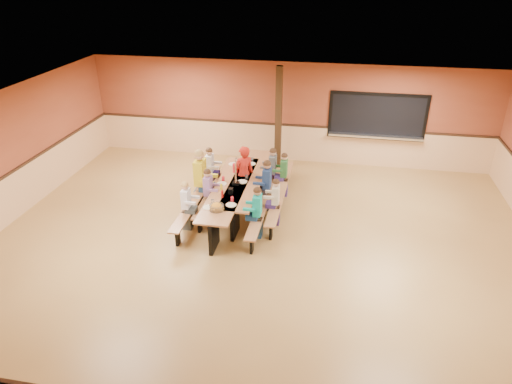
# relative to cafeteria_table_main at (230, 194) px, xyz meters

# --- Properties ---
(ground) EXTENTS (12.00, 12.00, 0.00)m
(ground) POSITION_rel_cafeteria_table_main_xyz_m (0.92, -1.35, -0.53)
(ground) COLOR olive
(ground) RESTS_ON ground
(room_envelope) EXTENTS (12.04, 10.04, 3.02)m
(room_envelope) POSITION_rel_cafeteria_table_main_xyz_m (0.92, -1.35, 0.16)
(room_envelope) COLOR brown
(room_envelope) RESTS_ON ground
(kitchen_pass_through) EXTENTS (2.78, 0.28, 1.38)m
(kitchen_pass_through) POSITION_rel_cafeteria_table_main_xyz_m (3.52, 3.61, 0.96)
(kitchen_pass_through) COLOR black
(kitchen_pass_through) RESTS_ON ground
(structural_post) EXTENTS (0.18, 0.18, 3.00)m
(structural_post) POSITION_rel_cafeteria_table_main_xyz_m (0.72, 3.05, 0.97)
(structural_post) COLOR black
(structural_post) RESTS_ON ground
(cafeteria_table_main) EXTENTS (1.91, 3.70, 0.74)m
(cafeteria_table_main) POSITION_rel_cafeteria_table_main_xyz_m (0.00, 0.00, 0.00)
(cafeteria_table_main) COLOR #9B643D
(cafeteria_table_main) RESTS_ON ground
(cafeteria_table_second) EXTENTS (1.91, 3.70, 0.74)m
(cafeteria_table_second) POSITION_rel_cafeteria_table_main_xyz_m (0.32, 0.62, 0.00)
(cafeteria_table_second) COLOR #9B643D
(cafeteria_table_second) RESTS_ON ground
(seated_child_white_left) EXTENTS (0.35, 0.29, 1.18)m
(seated_child_white_left) POSITION_rel_cafeteria_table_main_xyz_m (-0.83, -0.86, 0.06)
(seated_child_white_left) COLOR white
(seated_child_white_left) RESTS_ON ground
(seated_adult_yellow) EXTENTS (0.50, 0.41, 1.49)m
(seated_adult_yellow) POSITION_rel_cafeteria_table_main_xyz_m (-0.83, 0.27, 0.22)
(seated_adult_yellow) COLOR gold
(seated_adult_yellow) RESTS_ON ground
(seated_child_grey_left) EXTENTS (0.37, 0.31, 1.22)m
(seated_child_grey_left) POSITION_rel_cafeteria_table_main_xyz_m (-0.83, 1.13, 0.08)
(seated_child_grey_left) COLOR silver
(seated_child_grey_left) RESTS_ON ground
(seated_child_teal_right) EXTENTS (0.37, 0.31, 1.22)m
(seated_child_teal_right) POSITION_rel_cafeteria_table_main_xyz_m (0.83, -0.90, 0.08)
(seated_child_teal_right) COLOR #10A79D
(seated_child_teal_right) RESTS_ON ground
(seated_child_navy_right) EXTENTS (0.41, 0.33, 1.29)m
(seated_child_navy_right) POSITION_rel_cafeteria_table_main_xyz_m (0.83, 0.40, 0.12)
(seated_child_navy_right) COLOR navy
(seated_child_navy_right) RESTS_ON ground
(seated_child_char_right) EXTENTS (0.38, 0.31, 1.24)m
(seated_child_char_right) POSITION_rel_cafeteria_table_main_xyz_m (0.83, 1.34, 0.09)
(seated_child_char_right) COLOR #52585E
(seated_child_char_right) RESTS_ON ground
(seated_child_purple_sec) EXTENTS (0.37, 0.30, 1.21)m
(seated_child_purple_sec) POSITION_rel_cafeteria_table_main_xyz_m (-0.51, -0.16, 0.08)
(seated_child_purple_sec) COLOR #90679E
(seated_child_purple_sec) RESTS_ON ground
(seated_child_green_sec) EXTENTS (0.36, 0.29, 1.18)m
(seated_child_green_sec) POSITION_rel_cafeteria_table_main_xyz_m (1.14, 1.21, 0.07)
(seated_child_green_sec) COLOR #2C6833
(seated_child_green_sec) RESTS_ON ground
(seated_child_tan_sec) EXTENTS (0.34, 0.28, 1.15)m
(seated_child_tan_sec) POSITION_rel_cafeteria_table_main_xyz_m (1.14, -0.28, 0.05)
(seated_child_tan_sec) COLOR beige
(seated_child_tan_sec) RESTS_ON ground
(standing_woman) EXTENTS (0.66, 0.61, 1.51)m
(standing_woman) POSITION_rel_cafeteria_table_main_xyz_m (0.18, 0.72, 0.23)
(standing_woman) COLOR red
(standing_woman) RESTS_ON ground
(punch_pitcher) EXTENTS (0.16, 0.16, 0.22)m
(punch_pitcher) POSITION_rel_cafeteria_table_main_xyz_m (-0.06, 0.85, 0.32)
(punch_pitcher) COLOR red
(punch_pitcher) RESTS_ON cafeteria_table_main
(chip_bowl) EXTENTS (0.32, 0.32, 0.15)m
(chip_bowl) POSITION_rel_cafeteria_table_main_xyz_m (-0.02, -1.17, 0.29)
(chip_bowl) COLOR orange
(chip_bowl) RESTS_ON cafeteria_table_main
(napkin_dispenser) EXTENTS (0.10, 0.14, 0.13)m
(napkin_dispenser) POSITION_rel_cafeteria_table_main_xyz_m (0.09, -0.34, 0.28)
(napkin_dispenser) COLOR black
(napkin_dispenser) RESTS_ON cafeteria_table_main
(condiment_mustard) EXTENTS (0.06, 0.06, 0.17)m
(condiment_mustard) POSITION_rel_cafeteria_table_main_xyz_m (-0.16, -0.24, 0.30)
(condiment_mustard) COLOR yellow
(condiment_mustard) RESTS_ON cafeteria_table_main
(condiment_ketchup) EXTENTS (0.06, 0.06, 0.17)m
(condiment_ketchup) POSITION_rel_cafeteria_table_main_xyz_m (-0.05, -0.58, 0.30)
(condiment_ketchup) COLOR #B2140F
(condiment_ketchup) RESTS_ON cafeteria_table_main
(table_paddle) EXTENTS (0.16, 0.16, 0.56)m
(table_paddle) POSITION_rel_cafeteria_table_main_xyz_m (0.11, 0.15, 0.35)
(table_paddle) COLOR black
(table_paddle) RESTS_ON cafeteria_table_main
(place_settings) EXTENTS (0.65, 3.30, 0.11)m
(place_settings) POSITION_rel_cafeteria_table_main_xyz_m (0.00, 0.00, 0.27)
(place_settings) COLOR beige
(place_settings) RESTS_ON cafeteria_table_main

